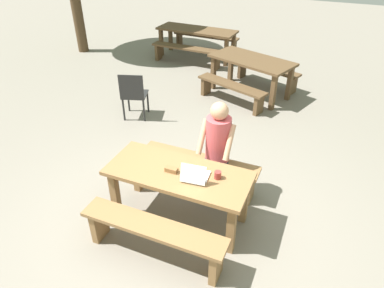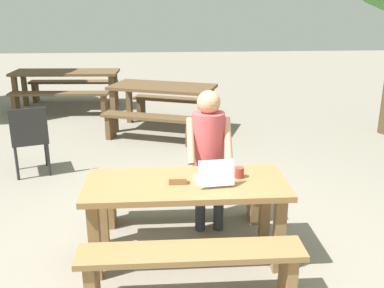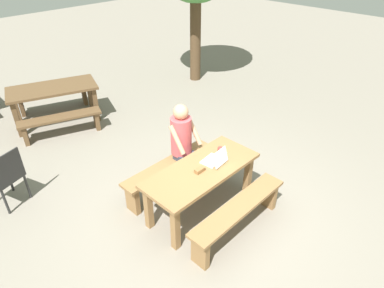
{
  "view_description": "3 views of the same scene",
  "coord_description": "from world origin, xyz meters",
  "px_view_note": "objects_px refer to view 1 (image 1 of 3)",
  "views": [
    {
      "loc": [
        1.4,
        -2.9,
        3.2
      ],
      "look_at": [
        0.07,
        0.25,
        0.97
      ],
      "focal_mm": 32.64,
      "sensor_mm": 36.0,
      "label": 1
    },
    {
      "loc": [
        -0.19,
        -3.48,
        2.21
      ],
      "look_at": [
        0.07,
        0.25,
        0.97
      ],
      "focal_mm": 42.2,
      "sensor_mm": 36.0,
      "label": 2
    },
    {
      "loc": [
        -2.72,
        -2.47,
        3.47
      ],
      "look_at": [
        0.07,
        0.25,
        0.97
      ],
      "focal_mm": 31.6,
      "sensor_mm": 36.0,
      "label": 3
    }
  ],
  "objects_px": {
    "laptop": "(195,175)",
    "coffee_mug": "(218,175)",
    "person_seated": "(217,143)",
    "picnic_table_front": "(179,180)",
    "small_pouch": "(171,170)",
    "plastic_chair": "(134,94)",
    "picnic_table_mid": "(197,33)",
    "picnic_table_rear": "(251,65)"
  },
  "relations": [
    {
      "from": "laptop",
      "to": "coffee_mug",
      "type": "height_order",
      "value": "laptop"
    },
    {
      "from": "coffee_mug",
      "to": "person_seated",
      "type": "relative_size",
      "value": 0.07
    },
    {
      "from": "picnic_table_front",
      "to": "small_pouch",
      "type": "xyz_separation_m",
      "value": [
        -0.07,
        -0.03,
        0.15
      ]
    },
    {
      "from": "picnic_table_front",
      "to": "coffee_mug",
      "type": "distance_m",
      "value": 0.49
    },
    {
      "from": "plastic_chair",
      "to": "picnic_table_mid",
      "type": "distance_m",
      "value": 3.63
    },
    {
      "from": "person_seated",
      "to": "picnic_table_mid",
      "type": "relative_size",
      "value": 0.64
    },
    {
      "from": "person_seated",
      "to": "picnic_table_front",
      "type": "bearing_deg",
      "value": -112.01
    },
    {
      "from": "plastic_chair",
      "to": "laptop",
      "type": "bearing_deg",
      "value": 116.56
    },
    {
      "from": "coffee_mug",
      "to": "picnic_table_mid",
      "type": "relative_size",
      "value": 0.04
    },
    {
      "from": "picnic_table_rear",
      "to": "person_seated",
      "type": "bearing_deg",
      "value": -62.71
    },
    {
      "from": "picnic_table_front",
      "to": "picnic_table_rear",
      "type": "height_order",
      "value": "picnic_table_rear"
    },
    {
      "from": "small_pouch",
      "to": "picnic_table_mid",
      "type": "bearing_deg",
      "value": 109.56
    },
    {
      "from": "picnic_table_front",
      "to": "laptop",
      "type": "xyz_separation_m",
      "value": [
        0.23,
        -0.04,
        0.18
      ]
    },
    {
      "from": "picnic_table_front",
      "to": "coffee_mug",
      "type": "relative_size",
      "value": 18.87
    },
    {
      "from": "picnic_table_mid",
      "to": "picnic_table_rear",
      "type": "height_order",
      "value": "picnic_table_rear"
    },
    {
      "from": "laptop",
      "to": "picnic_table_rear",
      "type": "relative_size",
      "value": 0.17
    },
    {
      "from": "coffee_mug",
      "to": "plastic_chair",
      "type": "relative_size",
      "value": 0.1
    },
    {
      "from": "picnic_table_front",
      "to": "plastic_chair",
      "type": "height_order",
      "value": "plastic_chair"
    },
    {
      "from": "plastic_chair",
      "to": "coffee_mug",
      "type": "bearing_deg",
      "value": 121.06
    },
    {
      "from": "laptop",
      "to": "coffee_mug",
      "type": "distance_m",
      "value": 0.26
    },
    {
      "from": "picnic_table_mid",
      "to": "picnic_table_front",
      "type": "bearing_deg",
      "value": -66.73
    },
    {
      "from": "person_seated",
      "to": "picnic_table_mid",
      "type": "xyz_separation_m",
      "value": [
        -2.35,
        5.05,
        -0.16
      ]
    },
    {
      "from": "person_seated",
      "to": "picnic_table_rear",
      "type": "distance_m",
      "value": 3.36
    },
    {
      "from": "coffee_mug",
      "to": "picnic_table_mid",
      "type": "height_order",
      "value": "coffee_mug"
    },
    {
      "from": "laptop",
      "to": "coffee_mug",
      "type": "xyz_separation_m",
      "value": [
        0.23,
        0.11,
        -0.01
      ]
    },
    {
      "from": "person_seated",
      "to": "plastic_chair",
      "type": "bearing_deg",
      "value": 145.87
    },
    {
      "from": "plastic_chair",
      "to": "picnic_table_mid",
      "type": "height_order",
      "value": "plastic_chair"
    },
    {
      "from": "small_pouch",
      "to": "picnic_table_rear",
      "type": "distance_m",
      "value": 3.99
    },
    {
      "from": "picnic_table_rear",
      "to": "coffee_mug",
      "type": "bearing_deg",
      "value": -60.74
    },
    {
      "from": "laptop",
      "to": "picnic_table_rear",
      "type": "xyz_separation_m",
      "value": [
        -0.4,
        4.0,
        -0.12
      ]
    },
    {
      "from": "coffee_mug",
      "to": "picnic_table_rear",
      "type": "relative_size",
      "value": 0.05
    },
    {
      "from": "small_pouch",
      "to": "coffee_mug",
      "type": "relative_size",
      "value": 1.63
    },
    {
      "from": "small_pouch",
      "to": "plastic_chair",
      "type": "height_order",
      "value": "plastic_chair"
    },
    {
      "from": "picnic_table_mid",
      "to": "picnic_table_rear",
      "type": "relative_size",
      "value": 1.12
    },
    {
      "from": "person_seated",
      "to": "plastic_chair",
      "type": "distance_m",
      "value": 2.57
    },
    {
      "from": "picnic_table_front",
      "to": "coffee_mug",
      "type": "bearing_deg",
      "value": 8.07
    },
    {
      "from": "person_seated",
      "to": "small_pouch",
      "type": "bearing_deg",
      "value": -116.4
    },
    {
      "from": "small_pouch",
      "to": "person_seated",
      "type": "xyz_separation_m",
      "value": [
        0.33,
        0.66,
        0.06
      ]
    },
    {
      "from": "picnic_table_mid",
      "to": "picnic_table_rear",
      "type": "xyz_separation_m",
      "value": [
        1.93,
        -1.72,
        0.01
      ]
    },
    {
      "from": "laptop",
      "to": "picnic_table_rear",
      "type": "bearing_deg",
      "value": -90.59
    },
    {
      "from": "laptop",
      "to": "picnic_table_mid",
      "type": "relative_size",
      "value": 0.15
    },
    {
      "from": "picnic_table_front",
      "to": "picnic_table_rear",
      "type": "relative_size",
      "value": 0.9
    }
  ]
}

